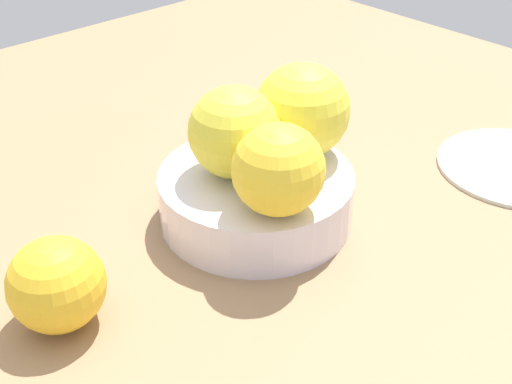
# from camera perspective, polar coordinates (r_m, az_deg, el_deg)

# --- Properties ---
(ground_plane) EXTENTS (1.10, 1.10, 0.02)m
(ground_plane) POSITION_cam_1_polar(r_m,az_deg,el_deg) (0.61, -0.00, -2.99)
(ground_plane) COLOR #997551
(fruit_bowl) EXTENTS (0.17, 0.17, 0.05)m
(fruit_bowl) POSITION_cam_1_polar(r_m,az_deg,el_deg) (0.59, -0.00, -0.48)
(fruit_bowl) COLOR silver
(fruit_bowl) RESTS_ON ground_plane
(orange_in_bowl_0) EXTENTS (0.08, 0.08, 0.08)m
(orange_in_bowl_0) POSITION_cam_1_polar(r_m,az_deg,el_deg) (0.56, -1.83, 5.12)
(orange_in_bowl_0) COLOR yellow
(orange_in_bowl_0) RESTS_ON fruit_bowl
(orange_in_bowl_1) EXTENTS (0.09, 0.09, 0.09)m
(orange_in_bowl_1) POSITION_cam_1_polar(r_m,az_deg,el_deg) (0.59, 3.82, 7.01)
(orange_in_bowl_1) COLOR yellow
(orange_in_bowl_1) RESTS_ON fruit_bowl
(orange_in_bowl_2) EXTENTS (0.07, 0.07, 0.07)m
(orange_in_bowl_2) POSITION_cam_1_polar(r_m,az_deg,el_deg) (0.52, 1.91, 1.92)
(orange_in_bowl_2) COLOR yellow
(orange_in_bowl_2) RESTS_ON fruit_bowl
(orange_loose_0) EXTENTS (0.07, 0.07, 0.07)m
(orange_loose_0) POSITION_cam_1_polar(r_m,az_deg,el_deg) (0.50, -16.69, -7.45)
(orange_loose_0) COLOR yellow
(orange_loose_0) RESTS_ON ground_plane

